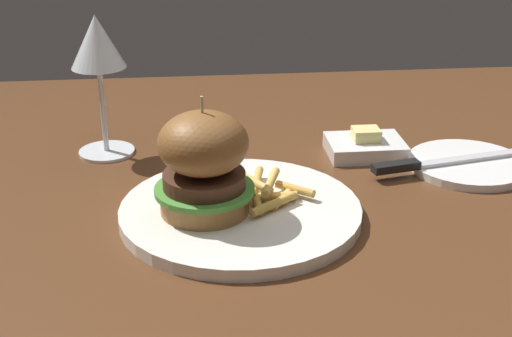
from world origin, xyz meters
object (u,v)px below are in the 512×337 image
at_px(burger_sandwich, 204,163).
at_px(bread_plate, 468,164).
at_px(butter_dish, 365,146).
at_px(table_knife, 434,163).
at_px(main_plate, 240,212).
at_px(wine_glass, 98,50).

bearing_deg(burger_sandwich, bread_plate, 18.44).
relative_size(burger_sandwich, butter_dish, 1.29).
bearing_deg(table_knife, butter_dish, 135.76).
bearing_deg(butter_dish, burger_sandwich, -142.04).
xyz_separation_m(burger_sandwich, table_knife, (0.28, 0.10, -0.06)).
bearing_deg(butter_dish, bread_plate, -25.85).
distance_m(main_plate, burger_sandwich, 0.07).
relative_size(burger_sandwich, wine_glass, 0.70).
bearing_deg(wine_glass, main_plate, -51.47).
relative_size(wine_glass, butter_dish, 1.86).
relative_size(main_plate, table_knife, 1.30).
xyz_separation_m(main_plate, bread_plate, (0.29, 0.10, -0.00)).
distance_m(burger_sandwich, table_knife, 0.31).
xyz_separation_m(bread_plate, table_knife, (-0.05, -0.01, 0.01)).
distance_m(bread_plate, table_knife, 0.05).
height_order(wine_glass, bread_plate, wine_glass).
distance_m(wine_glass, butter_dish, 0.36).
bearing_deg(main_plate, butter_dish, 42.23).
height_order(burger_sandwich, bread_plate, burger_sandwich).
bearing_deg(burger_sandwich, butter_dish, 37.96).
bearing_deg(bread_plate, butter_dish, 154.15).
bearing_deg(table_knife, wine_glass, 165.21).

